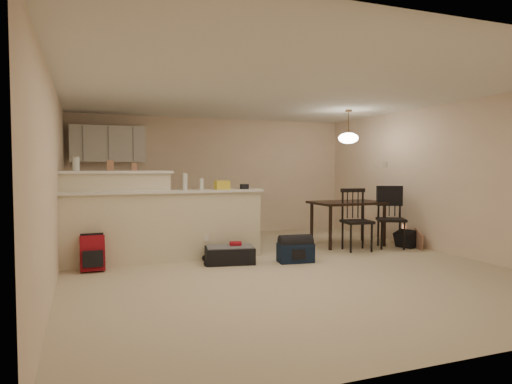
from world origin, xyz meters
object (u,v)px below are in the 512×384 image
dining_table (348,207)px  dining_chair_far (391,218)px  suitcase (230,255)px  black_daypack (406,239)px  red_backpack (92,254)px  pendant_lamp (348,138)px  navy_duffel (295,253)px  dining_chair_near (357,220)px

dining_table → dining_chair_far: size_ratio=1.20×
suitcase → black_daypack: (3.38, 0.17, 0.03)m
dining_chair_far → red_backpack: (-5.03, -0.04, -0.30)m
suitcase → red_backpack: red_backpack is taller
dining_chair_far → red_backpack: bearing=-152.9°
pendant_lamp → dining_chair_far: 1.65m
suitcase → dining_chair_far: bearing=14.5°
dining_table → pendant_lamp: 1.28m
suitcase → red_backpack: 1.95m
dining_table → navy_duffel: (-1.58, -1.06, -0.57)m
dining_chair_far → dining_chair_near: bearing=-152.5°
dining_chair_far → dining_table: bearing=161.8°
pendant_lamp → black_daypack: (0.84, -0.61, -1.84)m
navy_duffel → black_daypack: bearing=18.0°
pendant_lamp → suitcase: pendant_lamp is taller
dining_chair_far → suitcase: 3.13m
dining_table → suitcase: size_ratio=1.81×
pendant_lamp → red_backpack: 4.84m
dining_table → suitcase: 2.72m
suitcase → dining_table: bearing=27.3°
pendant_lamp → black_daypack: pendant_lamp is taller
dining_chair_near → suitcase: 2.42m
suitcase → navy_duffel: size_ratio=1.36×
dining_chair_near → suitcase: bearing=-165.9°
navy_duffel → dining_chair_near: bearing=26.8°
pendant_lamp → red_backpack: pendant_lamp is taller
dining_table → dining_chair_near: 0.61m
suitcase → black_daypack: black_daypack is taller
dining_chair_near → red_backpack: (-4.31, -0.03, -0.29)m
black_daypack → dining_table: bearing=39.5°
pendant_lamp → navy_duffel: size_ratio=1.17×
dining_chair_far → black_daypack: (0.28, -0.06, -0.39)m
red_backpack → dining_chair_near: bearing=-0.5°
red_backpack → navy_duffel: bearing=-10.1°
suitcase → dining_chair_near: bearing=15.4°
dining_chair_far → suitcase: dining_chair_far is taller
suitcase → black_daypack: bearing=13.2°
dining_table → red_backpack: dining_table is taller
suitcase → navy_duffel: (0.96, -0.29, 0.02)m
pendant_lamp → dining_chair_near: 1.57m
red_backpack → navy_duffel: size_ratio=0.93×
navy_duffel → black_daypack: size_ratio=1.58×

